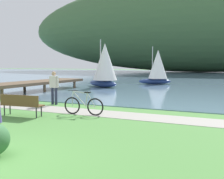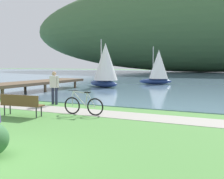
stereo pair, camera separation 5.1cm
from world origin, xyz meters
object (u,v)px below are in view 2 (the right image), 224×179
at_px(bicycle_leaning_near_bench, 83,105).
at_px(sailboat_nearest_to_shore, 158,67).
at_px(park_bench_near_camera, 21,103).
at_px(person_at_shoreline, 54,86).
at_px(sailboat_mid_bay, 105,65).

bearing_deg(bicycle_leaning_near_bench, sailboat_nearest_to_shore, 96.40).
xyz_separation_m(park_bench_near_camera, person_at_shoreline, (-0.82, 3.23, 0.46)).
height_order(sailboat_nearest_to_shore, sailboat_mid_bay, sailboat_mid_bay).
xyz_separation_m(person_at_shoreline, sailboat_mid_bay, (-2.29, 10.34, 1.07)).
height_order(park_bench_near_camera, sailboat_mid_bay, sailboat_mid_bay).
xyz_separation_m(bicycle_leaning_near_bench, person_at_shoreline, (-2.90, 1.89, 0.58)).
distance_m(person_at_shoreline, sailboat_mid_bay, 10.64).
xyz_separation_m(park_bench_near_camera, sailboat_mid_bay, (-3.11, 13.57, 1.52)).
distance_m(bicycle_leaning_near_bench, person_at_shoreline, 3.51).
relative_size(person_at_shoreline, sailboat_nearest_to_shore, 0.45).
bearing_deg(park_bench_near_camera, sailboat_nearest_to_shore, 89.80).
relative_size(park_bench_near_camera, sailboat_mid_bay, 0.43).
relative_size(bicycle_leaning_near_bench, sailboat_mid_bay, 0.42).
distance_m(bicycle_leaning_near_bench, sailboat_mid_bay, 13.39).
height_order(park_bench_near_camera, person_at_shoreline, person_at_shoreline).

